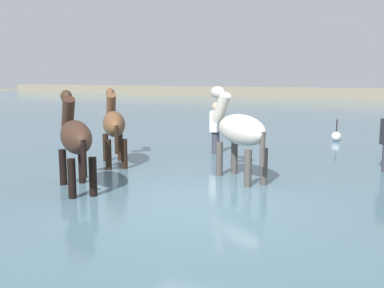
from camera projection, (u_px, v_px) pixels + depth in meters
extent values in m
plane|color=#756B56|center=(195.00, 220.00, 7.11)|extent=(120.00, 120.00, 0.00)
cube|color=#476675|center=(315.00, 135.00, 15.95)|extent=(90.00, 90.00, 0.31)
ellipsoid|color=#382319|center=(76.00, 137.00, 7.59)|extent=(1.41, 1.29, 0.57)
cylinder|color=black|center=(63.00, 175.00, 8.09)|extent=(0.13, 0.13, 0.97)
cylinder|color=black|center=(82.00, 174.00, 8.23)|extent=(0.13, 0.13, 0.97)
cylinder|color=black|center=(72.00, 188.00, 7.19)|extent=(0.13, 0.13, 0.97)
cylinder|color=black|center=(93.00, 186.00, 7.33)|extent=(0.13, 0.13, 0.97)
cylinder|color=#382319|center=(68.00, 113.00, 8.21)|extent=(0.55, 0.51, 0.65)
ellipsoid|color=#382319|center=(66.00, 96.00, 8.30)|extent=(0.51, 0.47, 0.24)
cylinder|color=black|center=(84.00, 159.00, 7.02)|extent=(0.09, 0.09, 0.61)
ellipsoid|color=beige|center=(241.00, 130.00, 8.35)|extent=(1.47, 1.29, 0.59)
cylinder|color=#45423C|center=(219.00, 166.00, 8.84)|extent=(0.14, 0.14, 0.99)
cylinder|color=#45423C|center=(234.00, 165.00, 9.00)|extent=(0.14, 0.14, 0.99)
cylinder|color=#45423C|center=(248.00, 177.00, 7.94)|extent=(0.14, 0.14, 0.99)
cylinder|color=#45423C|center=(264.00, 175.00, 8.09)|extent=(0.14, 0.14, 0.99)
cylinder|color=beige|center=(221.00, 108.00, 8.97)|extent=(0.57, 0.51, 0.67)
ellipsoid|color=beige|center=(218.00, 92.00, 9.05)|extent=(0.53, 0.47, 0.25)
cylinder|color=#45423C|center=(262.00, 149.00, 7.77)|extent=(0.09, 0.09, 0.63)
ellipsoid|color=brown|center=(114.00, 124.00, 9.80)|extent=(1.28, 1.38, 0.56)
cylinder|color=black|center=(106.00, 154.00, 10.35)|extent=(0.13, 0.13, 0.96)
cylinder|color=black|center=(120.00, 153.00, 10.43)|extent=(0.13, 0.13, 0.96)
cylinder|color=black|center=(109.00, 162.00, 9.41)|extent=(0.13, 0.13, 0.96)
cylinder|color=black|center=(125.00, 161.00, 9.49)|extent=(0.13, 0.13, 0.96)
cylinder|color=brown|center=(111.00, 106.00, 10.46)|extent=(0.50, 0.54, 0.65)
ellipsoid|color=brown|center=(110.00, 93.00, 10.55)|extent=(0.47, 0.50, 0.24)
cylinder|color=black|center=(117.00, 140.00, 9.20)|extent=(0.09, 0.09, 0.60)
cylinder|color=#383842|center=(216.00, 149.00, 11.36)|extent=(0.20, 0.20, 0.88)
cube|color=white|center=(216.00, 121.00, 11.25)|extent=(0.21, 0.33, 0.54)
sphere|color=tan|center=(216.00, 106.00, 11.19)|extent=(0.20, 0.20, 0.20)
sphere|color=silver|center=(336.00, 136.00, 13.52)|extent=(0.29, 0.29, 0.29)
cylinder|color=black|center=(337.00, 126.00, 13.47)|extent=(0.04, 0.04, 0.38)
cube|color=gray|center=(370.00, 96.00, 37.30)|extent=(80.00, 2.40, 1.23)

